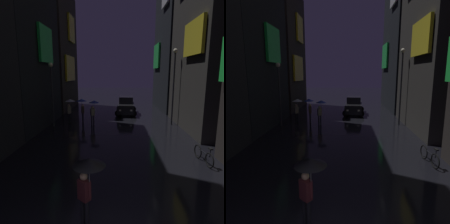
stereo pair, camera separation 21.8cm
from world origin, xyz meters
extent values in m
cube|color=black|center=(-7.50, 13.13, 8.91)|extent=(4.00, 8.27, 17.81)
cube|color=#26E54C|center=(-5.35, 13.29, 6.58)|extent=(0.20, 2.68, 2.75)
cube|color=#2D2826|center=(-7.50, 22.10, 6.99)|extent=(4.00, 8.20, 13.99)
cube|color=yellow|center=(-5.35, 21.25, 4.94)|extent=(0.20, 4.05, 2.87)
cube|color=yellow|center=(-5.35, 22.58, 9.66)|extent=(0.20, 2.75, 3.06)
cube|color=yellow|center=(5.35, 11.15, 6.68)|extent=(0.20, 3.29, 2.26)
cube|color=black|center=(7.50, 22.39, 11.49)|extent=(4.00, 8.78, 22.98)
cube|color=#26E54C|center=(5.35, 24.02, 6.54)|extent=(0.20, 3.24, 3.02)
cylinder|color=#2D2D38|center=(-1.88, 13.57, 0.42)|extent=(0.12, 0.12, 0.85)
cylinder|color=#2D2D38|center=(-1.72, 13.66, 0.42)|extent=(0.12, 0.12, 0.85)
cube|color=gray|center=(-1.80, 13.61, 1.15)|extent=(0.40, 0.36, 0.60)
sphere|color=beige|center=(-1.80, 13.61, 1.56)|extent=(0.22, 0.22, 0.22)
cylinder|color=gray|center=(-1.67, 13.75, 1.20)|extent=(0.09, 0.09, 0.50)
cylinder|color=slate|center=(-1.67, 13.75, 1.53)|extent=(0.02, 0.02, 0.77)
cone|color=#263FB2|center=(-1.67, 13.75, 2.02)|extent=(0.90, 0.90, 0.20)
cylinder|color=#2D2D38|center=(-2.78, 14.50, 0.42)|extent=(0.12, 0.12, 0.85)
cylinder|color=#2D2D38|center=(-2.83, 14.67, 0.42)|extent=(0.12, 0.12, 0.85)
cube|color=brown|center=(-2.81, 14.58, 1.15)|extent=(0.32, 0.39, 0.60)
sphere|color=beige|center=(-2.81, 14.58, 1.56)|extent=(0.22, 0.22, 0.22)
cylinder|color=brown|center=(-2.91, 14.74, 1.20)|extent=(0.09, 0.09, 0.50)
cylinder|color=slate|center=(-2.91, 14.74, 1.53)|extent=(0.02, 0.02, 0.77)
cone|color=#263FB2|center=(-2.91, 14.74, 2.02)|extent=(0.90, 0.90, 0.20)
cylinder|color=black|center=(-0.66, 2.19, 0.42)|extent=(0.12, 0.12, 0.85)
cylinder|color=black|center=(-0.52, 2.08, 0.42)|extent=(0.12, 0.12, 0.85)
cube|color=#4C1E23|center=(-0.59, 2.13, 1.15)|extent=(0.40, 0.39, 0.60)
sphere|color=tan|center=(-0.59, 2.13, 1.56)|extent=(0.22, 0.22, 0.22)
cylinder|color=#4C1E23|center=(-0.42, 2.06, 1.20)|extent=(0.09, 0.09, 0.50)
cylinder|color=slate|center=(-0.42, 2.06, 1.53)|extent=(0.02, 0.02, 0.77)
cone|color=black|center=(-0.42, 2.06, 2.02)|extent=(0.90, 0.90, 0.20)
cylinder|color=black|center=(-4.07, 14.34, 0.42)|extent=(0.12, 0.12, 0.85)
cylinder|color=black|center=(-3.94, 14.47, 0.42)|extent=(0.12, 0.12, 0.85)
cube|color=gray|center=(-4.01, 14.41, 1.15)|extent=(0.40, 0.39, 0.60)
sphere|color=beige|center=(-4.01, 14.41, 1.56)|extent=(0.22, 0.22, 0.22)
cylinder|color=gray|center=(-3.91, 14.57, 1.20)|extent=(0.09, 0.09, 0.50)
cylinder|color=slate|center=(-3.91, 14.57, 1.53)|extent=(0.02, 0.02, 0.77)
cone|color=silver|center=(-3.91, 14.57, 2.02)|extent=(0.90, 0.90, 0.20)
torus|color=black|center=(4.54, 7.06, 0.36)|extent=(0.14, 0.72, 0.72)
torus|color=black|center=(4.66, 5.96, 0.36)|extent=(0.14, 0.72, 0.72)
cylinder|color=black|center=(4.60, 6.51, 0.54)|extent=(0.16, 1.00, 0.05)
cylinder|color=black|center=(4.66, 5.96, 0.71)|extent=(0.04, 0.04, 0.40)
cube|color=black|center=(4.66, 5.96, 0.93)|extent=(0.14, 0.25, 0.06)
cylinder|color=black|center=(4.54, 7.06, 0.91)|extent=(0.08, 0.45, 0.03)
cube|color=black|center=(1.24, 18.57, 0.77)|extent=(1.95, 4.20, 0.90)
cube|color=black|center=(1.24, 18.57, 1.57)|extent=(1.56, 1.93, 0.70)
cylinder|color=black|center=(1.97, 17.19, 0.32)|extent=(0.65, 0.26, 0.64)
cylinder|color=black|center=(0.36, 17.29, 0.32)|extent=(0.65, 0.26, 0.64)
cylinder|color=black|center=(2.13, 19.85, 0.32)|extent=(0.65, 0.26, 0.64)
cylinder|color=black|center=(0.52, 19.95, 0.32)|extent=(0.65, 0.26, 0.64)
cube|color=white|center=(1.67, 16.47, 0.77)|extent=(0.20, 0.07, 0.14)
cube|color=white|center=(0.57, 16.53, 0.77)|extent=(0.20, 0.07, 0.14)
cylinder|color=#2D2D33|center=(5.00, 14.06, 3.00)|extent=(0.14, 0.14, 5.99)
sphere|color=#F9EFCC|center=(5.00, 14.06, 6.17)|extent=(0.36, 0.36, 0.36)
cylinder|color=#2D2D33|center=(-5.00, 13.10, 2.43)|extent=(0.14, 0.14, 4.85)
sphere|color=#F9EFCC|center=(-5.00, 13.10, 5.03)|extent=(0.36, 0.36, 0.36)
camera|label=1|loc=(0.35, -2.91, 4.35)|focal=32.00mm
camera|label=2|loc=(0.57, -2.90, 4.35)|focal=32.00mm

